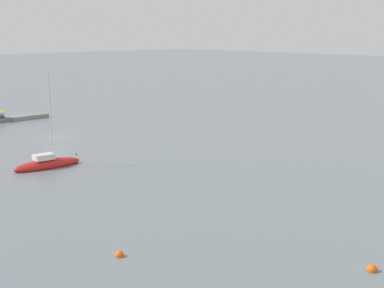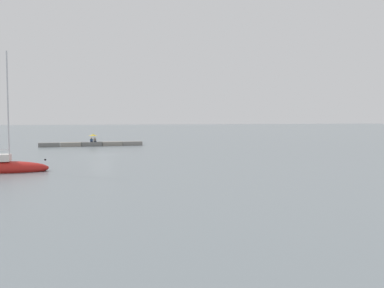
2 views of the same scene
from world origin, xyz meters
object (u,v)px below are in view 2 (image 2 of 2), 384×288
at_px(umbrella_open_yellow, 93,135).
at_px(sailboat_red_mid, 2,168).
at_px(person_seated_grey_left, 95,140).
at_px(person_seated_blue_right, 91,140).

xyz_separation_m(umbrella_open_yellow, sailboat_red_mid, (9.47, 31.36, -1.40)).
xyz_separation_m(person_seated_grey_left, person_seated_blue_right, (0.56, 0.17, 0.00)).
height_order(person_seated_grey_left, umbrella_open_yellow, umbrella_open_yellow).
height_order(umbrella_open_yellow, sailboat_red_mid, sailboat_red_mid).
height_order(person_seated_blue_right, sailboat_red_mid, sailboat_red_mid).
relative_size(person_seated_grey_left, person_seated_blue_right, 1.00).
bearing_deg(person_seated_blue_right, person_seated_grey_left, -165.66).
height_order(person_seated_grey_left, person_seated_blue_right, same).
distance_m(umbrella_open_yellow, sailboat_red_mid, 32.78).
bearing_deg(person_seated_blue_right, sailboat_red_mid, 71.30).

